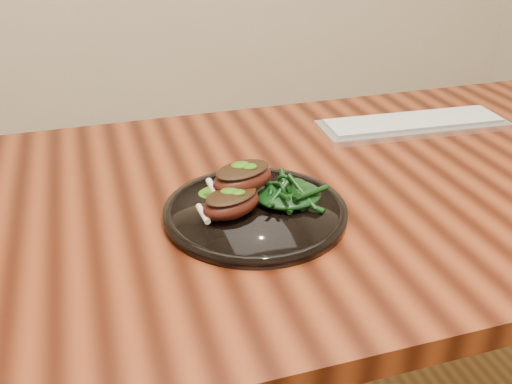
% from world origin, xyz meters
% --- Properties ---
extents(desk, '(1.60, 0.80, 0.75)m').
position_xyz_m(desk, '(0.00, 0.00, 0.67)').
color(desk, black).
rests_on(desk, ground).
extents(plate, '(0.29, 0.29, 0.02)m').
position_xyz_m(plate, '(-0.14, -0.07, 0.76)').
color(plate, black).
rests_on(plate, desk).
extents(lamb_chop_front, '(0.11, 0.10, 0.04)m').
position_xyz_m(lamb_chop_front, '(-0.19, -0.08, 0.79)').
color(lamb_chop_front, '#3D130B').
rests_on(lamb_chop_front, plate).
extents(lamb_chop_back, '(0.12, 0.10, 0.05)m').
position_xyz_m(lamb_chop_back, '(-0.16, -0.04, 0.81)').
color(lamb_chop_back, '#3D130B').
rests_on(lamb_chop_back, plate).
extents(herb_smear, '(0.08, 0.05, 0.01)m').
position_xyz_m(herb_smear, '(-0.18, -0.01, 0.77)').
color(herb_smear, '#1D4907').
rests_on(herb_smear, plate).
extents(greens_heap, '(0.11, 0.10, 0.04)m').
position_xyz_m(greens_heap, '(-0.09, -0.07, 0.78)').
color(greens_heap, black).
rests_on(greens_heap, plate).
extents(keyboard, '(0.41, 0.15, 0.02)m').
position_xyz_m(keyboard, '(0.29, 0.18, 0.76)').
color(keyboard, silver).
rests_on(keyboard, desk).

